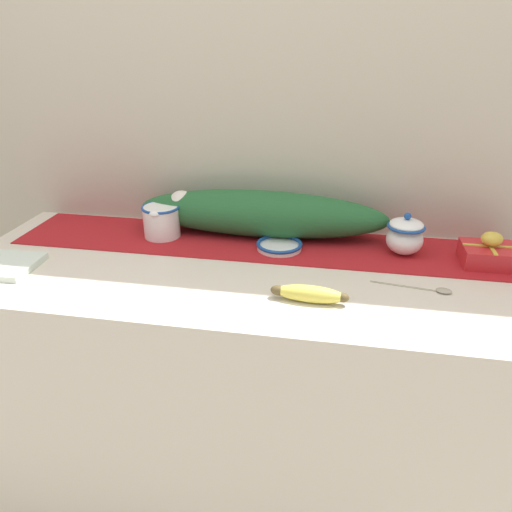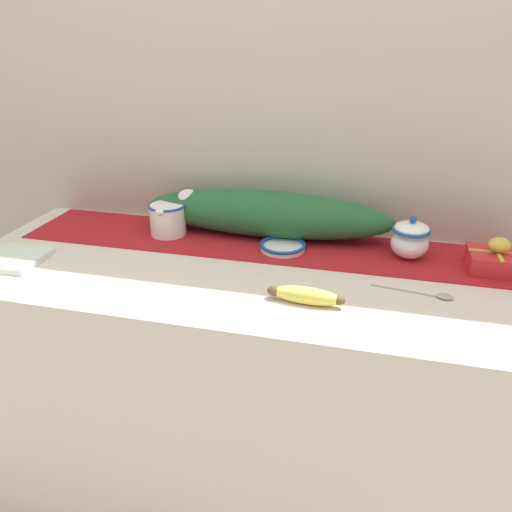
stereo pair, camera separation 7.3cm
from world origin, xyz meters
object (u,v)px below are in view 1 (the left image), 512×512
Objects in this scene: napkin_stack at (6,265)px; cream_pitcher at (162,220)px; sugar_bowl at (405,235)px; gift_box at (489,253)px; spoon at (437,290)px; banana at (309,294)px; small_dish at (279,246)px.

cream_pitcher is at bearing 40.59° from napkin_stack.
sugar_bowl is 0.22m from gift_box.
spoon is at bearing 3.74° from napkin_stack.
gift_box reaches higher than banana.
cream_pitcher is at bearing 179.93° from sugar_bowl.
gift_box reaches higher than napkin_stack.
banana is (0.11, -0.29, 0.01)m from small_dish.
spoon is 1.11m from napkin_stack.
gift_box reaches higher than spoon.
small_dish is 0.68× the size of spoon.
cream_pitcher is 0.68× the size of spoon.
gift_box is at bearing -7.57° from sugar_bowl.
banana is at bearing -147.81° from gift_box.
gift_box is (0.46, 0.29, 0.01)m from banana.
banana is 1.31× the size of gift_box.
banana reaches higher than small_dish.
small_dish reaches higher than napkin_stack.
sugar_bowl reaches higher than cream_pitcher.
napkin_stack is (-1.05, -0.29, -0.05)m from sugar_bowl.
sugar_bowl reaches higher than napkin_stack.
napkin_stack is 1.10× the size of gift_box.
sugar_bowl is 0.40m from banana.
gift_box is at bearing -1.84° from cream_pitcher.
cream_pitcher is 0.57m from banana.
cream_pitcher is 1.00× the size of small_dish.
small_dish is 0.57m from gift_box.
spoon is at bearing -73.45° from sugar_bowl.
banana reaches higher than spoon.
cream_pitcher reaches higher than small_dish.
gift_box is (0.93, -0.03, -0.02)m from cream_pitcher.
sugar_bowl is at bearing 172.43° from gift_box.
small_dish is 0.74m from napkin_stack.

